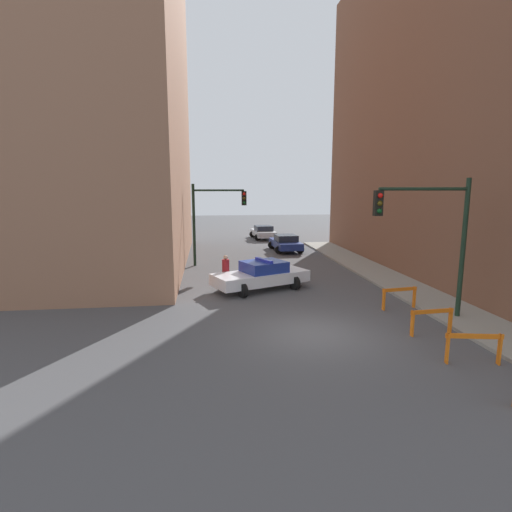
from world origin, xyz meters
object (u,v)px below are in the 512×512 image
at_px(barrier_mid, 474,343).
at_px(barrier_back, 432,317).
at_px(parked_car_mid, 263,232).
at_px(pedestrian_crossing, 226,271).
at_px(traffic_light_far, 211,213).
at_px(police_car, 261,275).
at_px(traffic_light_near, 435,227).
at_px(parked_car_near, 286,243).
at_px(barrier_corner, 399,294).

xyz_separation_m(barrier_mid, barrier_back, (0.08, 2.30, 0.00)).
distance_m(parked_car_mid, pedestrian_crossing, 19.56).
bearing_deg(barrier_back, traffic_light_far, 118.49).
bearing_deg(police_car, pedestrian_crossing, 49.58).
relative_size(traffic_light_near, pedestrian_crossing, 3.13).
bearing_deg(pedestrian_crossing, parked_car_mid, -13.92).
relative_size(traffic_light_near, parked_car_near, 1.19).
relative_size(police_car, barrier_corner, 3.17).
bearing_deg(traffic_light_near, parked_car_near, 97.23).
relative_size(parked_car_mid, barrier_mid, 2.78).
bearing_deg(barrier_back, pedestrian_crossing, 132.15).
bearing_deg(parked_car_near, barrier_back, -88.28).
height_order(police_car, barrier_corner, police_car).
bearing_deg(barrier_corner, traffic_light_near, -72.45).
distance_m(pedestrian_crossing, barrier_mid, 11.67).
distance_m(parked_car_mid, barrier_corner, 23.55).
height_order(traffic_light_far, police_car, traffic_light_far).
height_order(traffic_light_far, barrier_back, traffic_light_far).
relative_size(pedestrian_crossing, barrier_back, 1.04).
xyz_separation_m(pedestrian_crossing, barrier_corner, (6.95, -4.41, -0.24)).
bearing_deg(pedestrian_crossing, police_car, -107.56).
distance_m(police_car, barrier_mid, 10.32).
bearing_deg(barrier_mid, traffic_light_far, 114.61).
xyz_separation_m(traffic_light_far, pedestrian_crossing, (0.62, -6.04, -2.54)).
relative_size(traffic_light_far, parked_car_mid, 1.18).
bearing_deg(barrier_mid, barrier_back, 87.95).
distance_m(parked_car_mid, barrier_mid, 28.73).
distance_m(parked_car_near, barrier_mid, 20.90).
height_order(barrier_back, barrier_corner, same).
xyz_separation_m(traffic_light_near, barrier_corner, (-0.46, 1.47, -2.91)).
distance_m(traffic_light_far, barrier_corner, 13.20).
distance_m(traffic_light_near, barrier_corner, 3.30).
bearing_deg(barrier_mid, barrier_corner, 85.79).
bearing_deg(barrier_mid, parked_car_mid, 94.01).
height_order(police_car, parked_car_near, police_car).
xyz_separation_m(parked_car_mid, pedestrian_crossing, (-4.56, -19.02, 0.19)).
bearing_deg(pedestrian_crossing, barrier_corner, -122.82).
relative_size(police_car, parked_car_near, 1.15).
bearing_deg(parked_car_mid, parked_car_near, -88.73).
distance_m(traffic_light_far, parked_car_near, 8.29).
bearing_deg(parked_car_mid, barrier_back, -89.23).
xyz_separation_m(traffic_light_near, barrier_back, (-0.77, -1.47, -2.91)).
height_order(parked_car_mid, barrier_back, parked_car_mid).
bearing_deg(barrier_back, police_car, 125.85).
bearing_deg(police_car, parked_car_near, -39.99).
distance_m(pedestrian_crossing, barrier_back, 9.91).
height_order(police_car, parked_car_mid, police_car).
height_order(parked_car_mid, barrier_corner, parked_car_mid).
relative_size(traffic_light_far, barrier_back, 3.25).
relative_size(traffic_light_near, traffic_light_far, 1.00).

